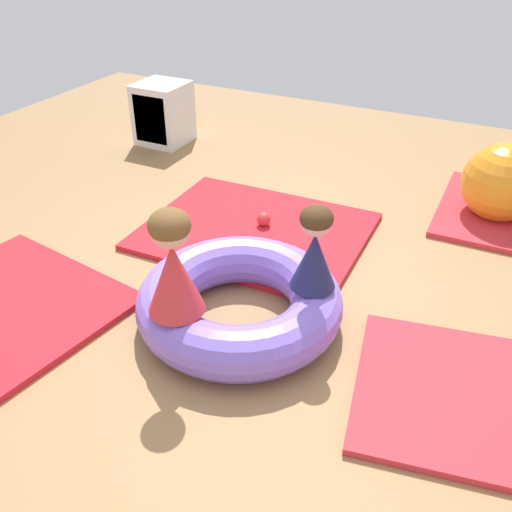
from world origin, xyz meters
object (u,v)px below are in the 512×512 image
(inflatable_cushion, at_px, (240,301))
(exercise_ball_large, at_px, (502,183))
(child_in_navy, at_px, (315,249))
(storage_cube, at_px, (162,114))
(play_ball_red, at_px, (264,219))
(child_in_red, at_px, (173,263))

(inflatable_cushion, bearing_deg, exercise_ball_large, 59.74)
(child_in_navy, distance_m, storage_cube, 3.02)
(play_ball_red, relative_size, storage_cube, 0.18)
(exercise_ball_large, height_order, storage_cube, exercise_ball_large)
(play_ball_red, distance_m, exercise_ball_large, 1.72)
(inflatable_cushion, relative_size, storage_cube, 2.00)
(child_in_navy, relative_size, play_ball_red, 4.72)
(play_ball_red, xyz_separation_m, exercise_ball_large, (1.44, 0.93, 0.19))
(inflatable_cushion, xyz_separation_m, child_in_red, (-0.16, -0.35, 0.41))
(play_ball_red, height_order, exercise_ball_large, exercise_ball_large)
(inflatable_cushion, height_order, storage_cube, storage_cube)
(child_in_red, xyz_separation_m, storage_cube, (-1.77, 2.43, -0.27))
(child_in_red, distance_m, exercise_ball_large, 2.60)
(inflatable_cushion, distance_m, play_ball_red, 1.03)
(child_in_red, height_order, storage_cube, child_in_red)
(storage_cube, bearing_deg, inflatable_cushion, -47.08)
(exercise_ball_large, bearing_deg, storage_cube, 176.74)
(inflatable_cushion, height_order, play_ball_red, inflatable_cushion)
(child_in_red, relative_size, play_ball_red, 5.57)
(child_in_red, relative_size, child_in_navy, 1.18)
(child_in_red, relative_size, storage_cube, 0.98)
(inflatable_cushion, bearing_deg, play_ball_red, 108.54)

